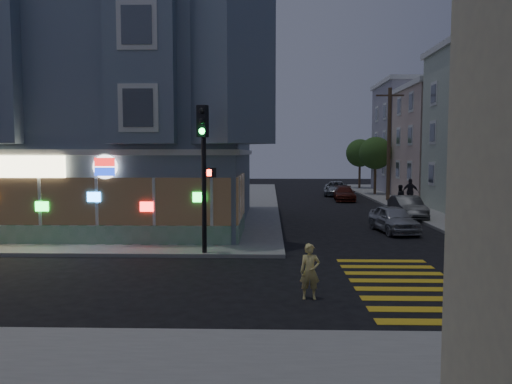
{
  "coord_description": "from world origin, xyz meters",
  "views": [
    {
      "loc": [
        2.4,
        -16.56,
        3.98
      ],
      "look_at": [
        1.81,
        5.0,
        2.28
      ],
      "focal_mm": 35.0,
      "sensor_mm": 36.0,
      "label": 1
    }
  ],
  "objects_px": {
    "utility_pole": "(389,143)",
    "running_child": "(310,271)",
    "street_tree_far": "(360,153)",
    "pedestrian_b": "(410,192)",
    "parked_car_b": "(407,207)",
    "pedestrian_a": "(400,197)",
    "parked_car_a": "(394,219)",
    "street_tree_near": "(375,153)",
    "fire_hydrant": "(422,212)",
    "traffic_signal": "(204,154)",
    "parked_car_d": "(336,188)",
    "parked_car_c": "(344,194)"
  },
  "relations": [
    {
      "from": "parked_car_c",
      "to": "traffic_signal",
      "type": "height_order",
      "value": "traffic_signal"
    },
    {
      "from": "traffic_signal",
      "to": "fire_hydrant",
      "type": "xyz_separation_m",
      "value": [
        11.38,
        10.38,
        -3.4
      ]
    },
    {
      "from": "parked_car_d",
      "to": "fire_hydrant",
      "type": "distance_m",
      "value": 17.6
    },
    {
      "from": "utility_pole",
      "to": "parked_car_c",
      "type": "xyz_separation_m",
      "value": [
        -3.4,
        0.73,
        -4.21
      ]
    },
    {
      "from": "utility_pole",
      "to": "running_child",
      "type": "height_order",
      "value": "utility_pole"
    },
    {
      "from": "street_tree_near",
      "to": "pedestrian_a",
      "type": "xyz_separation_m",
      "value": [
        -0.9,
        -12.35,
        -2.97
      ]
    },
    {
      "from": "pedestrian_b",
      "to": "parked_car_d",
      "type": "height_order",
      "value": "pedestrian_b"
    },
    {
      "from": "parked_car_b",
      "to": "pedestrian_a",
      "type": "bearing_deg",
      "value": 81.37
    },
    {
      "from": "running_child",
      "to": "pedestrian_a",
      "type": "relative_size",
      "value": 0.93
    },
    {
      "from": "fire_hydrant",
      "to": "parked_car_c",
      "type": "bearing_deg",
      "value": 102.49
    },
    {
      "from": "parked_car_a",
      "to": "pedestrian_b",
      "type": "bearing_deg",
      "value": 63.52
    },
    {
      "from": "parked_car_c",
      "to": "fire_hydrant",
      "type": "height_order",
      "value": "parked_car_c"
    },
    {
      "from": "parked_car_b",
      "to": "traffic_signal",
      "type": "height_order",
      "value": "traffic_signal"
    },
    {
      "from": "street_tree_far",
      "to": "pedestrian_b",
      "type": "bearing_deg",
      "value": -88.49
    },
    {
      "from": "street_tree_near",
      "to": "pedestrian_a",
      "type": "distance_m",
      "value": 12.73
    },
    {
      "from": "parked_car_b",
      "to": "running_child",
      "type": "bearing_deg",
      "value": -113.62
    },
    {
      "from": "street_tree_near",
      "to": "parked_car_b",
      "type": "xyz_separation_m",
      "value": [
        -1.5,
        -16.46,
        -3.25
      ]
    },
    {
      "from": "street_tree_near",
      "to": "street_tree_far",
      "type": "xyz_separation_m",
      "value": [
        0.0,
        8.0,
        0.0
      ]
    },
    {
      "from": "pedestrian_a",
      "to": "parked_car_d",
      "type": "xyz_separation_m",
      "value": [
        -2.7,
        12.28,
        -0.31
      ]
    },
    {
      "from": "parked_car_a",
      "to": "parked_car_b",
      "type": "xyz_separation_m",
      "value": [
        2.1,
        5.2,
        0.02
      ]
    },
    {
      "from": "parked_car_c",
      "to": "parked_car_b",
      "type": "bearing_deg",
      "value": -75.34
    },
    {
      "from": "running_child",
      "to": "fire_hydrant",
      "type": "bearing_deg",
      "value": 61.18
    },
    {
      "from": "street_tree_near",
      "to": "fire_hydrant",
      "type": "relative_size",
      "value": 7.01
    },
    {
      "from": "running_child",
      "to": "parked_car_b",
      "type": "relative_size",
      "value": 0.36
    },
    {
      "from": "parked_car_a",
      "to": "street_tree_far",
      "type": "bearing_deg",
      "value": 75.9
    },
    {
      "from": "street_tree_far",
      "to": "pedestrian_a",
      "type": "height_order",
      "value": "street_tree_far"
    },
    {
      "from": "pedestrian_b",
      "to": "utility_pole",
      "type": "bearing_deg",
      "value": -67.82
    },
    {
      "from": "pedestrian_b",
      "to": "parked_car_b",
      "type": "height_order",
      "value": "pedestrian_b"
    },
    {
      "from": "street_tree_near",
      "to": "parked_car_b",
      "type": "distance_m",
      "value": 16.84
    },
    {
      "from": "utility_pole",
      "to": "pedestrian_a",
      "type": "bearing_deg",
      "value": -96.29
    },
    {
      "from": "running_child",
      "to": "parked_car_d",
      "type": "bearing_deg",
      "value": 78.82
    },
    {
      "from": "utility_pole",
      "to": "fire_hydrant",
      "type": "xyz_separation_m",
      "value": [
        -0.7,
        -11.46,
        -4.25
      ]
    },
    {
      "from": "pedestrian_b",
      "to": "fire_hydrant",
      "type": "distance_m",
      "value": 7.59
    },
    {
      "from": "running_child",
      "to": "parked_car_d",
      "type": "relative_size",
      "value": 0.32
    },
    {
      "from": "parked_car_a",
      "to": "street_tree_near",
      "type": "bearing_deg",
      "value": 73.38
    },
    {
      "from": "pedestrian_b",
      "to": "parked_car_b",
      "type": "relative_size",
      "value": 0.46
    },
    {
      "from": "parked_car_a",
      "to": "parked_car_c",
      "type": "height_order",
      "value": "parked_car_a"
    },
    {
      "from": "fire_hydrant",
      "to": "running_child",
      "type": "bearing_deg",
      "value": -116.4
    },
    {
      "from": "pedestrian_a",
      "to": "parked_car_b",
      "type": "height_order",
      "value": "pedestrian_a"
    },
    {
      "from": "parked_car_b",
      "to": "parked_car_d",
      "type": "distance_m",
      "value": 16.52
    },
    {
      "from": "fire_hydrant",
      "to": "utility_pole",
      "type": "bearing_deg",
      "value": 86.51
    },
    {
      "from": "running_child",
      "to": "pedestrian_a",
      "type": "distance_m",
      "value": 22.24
    },
    {
      "from": "utility_pole",
      "to": "parked_car_a",
      "type": "height_order",
      "value": "utility_pole"
    },
    {
      "from": "parked_car_c",
      "to": "traffic_signal",
      "type": "distance_m",
      "value": 24.41
    },
    {
      "from": "parked_car_a",
      "to": "utility_pole",
      "type": "bearing_deg",
      "value": 70.57
    },
    {
      "from": "pedestrian_a",
      "to": "parked_car_d",
      "type": "distance_m",
      "value": 12.58
    },
    {
      "from": "utility_pole",
      "to": "parked_car_d",
      "type": "height_order",
      "value": "utility_pole"
    },
    {
      "from": "street_tree_far",
      "to": "fire_hydrant",
      "type": "height_order",
      "value": "street_tree_far"
    },
    {
      "from": "utility_pole",
      "to": "pedestrian_b",
      "type": "distance_m",
      "value": 5.49
    },
    {
      "from": "running_child",
      "to": "parked_car_b",
      "type": "bearing_deg",
      "value": 64.28
    }
  ]
}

